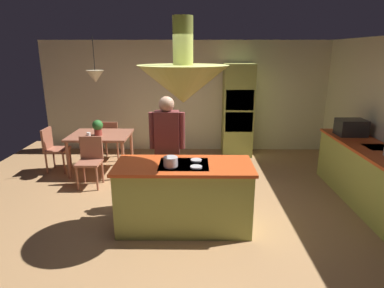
# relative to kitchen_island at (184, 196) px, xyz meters

# --- Properties ---
(ground) EXTENTS (8.16, 8.16, 0.00)m
(ground) POSITION_rel_kitchen_island_xyz_m (0.00, 0.20, -0.46)
(ground) COLOR #AD7F51
(wall_back) EXTENTS (6.80, 0.10, 2.55)m
(wall_back) POSITION_rel_kitchen_island_xyz_m (0.00, 3.65, 0.82)
(wall_back) COLOR beige
(wall_back) RESTS_ON ground
(kitchen_island) EXTENTS (1.80, 0.78, 0.92)m
(kitchen_island) POSITION_rel_kitchen_island_xyz_m (0.00, 0.00, 0.00)
(kitchen_island) COLOR #A0A84C
(kitchen_island) RESTS_ON ground
(counter_run_right) EXTENTS (0.73, 2.42, 0.90)m
(counter_run_right) POSITION_rel_kitchen_island_xyz_m (2.84, 0.80, 0.00)
(counter_run_right) COLOR #A0A84C
(counter_run_right) RESTS_ON ground
(oven_tower) EXTENTS (0.66, 0.62, 2.05)m
(oven_tower) POSITION_rel_kitchen_island_xyz_m (1.10, 3.24, 0.57)
(oven_tower) COLOR #A0A84C
(oven_tower) RESTS_ON ground
(dining_table) EXTENTS (1.14, 0.94, 0.76)m
(dining_table) POSITION_rel_kitchen_island_xyz_m (-1.70, 2.10, 0.21)
(dining_table) COLOR #A45F46
(dining_table) RESTS_ON ground
(person_at_island) EXTENTS (0.53, 0.23, 1.69)m
(person_at_island) POSITION_rel_kitchen_island_xyz_m (-0.27, 0.66, 0.52)
(person_at_island) COLOR tan
(person_at_island) RESTS_ON ground
(range_hood) EXTENTS (1.10, 1.10, 1.00)m
(range_hood) POSITION_rel_kitchen_island_xyz_m (0.00, 0.00, 1.50)
(range_hood) COLOR #A0A84C
(pendant_light_over_table) EXTENTS (0.32, 0.32, 0.82)m
(pendant_light_over_table) POSITION_rel_kitchen_island_xyz_m (-1.70, 2.10, 1.41)
(pendant_light_over_table) COLOR beige
(chair_facing_island) EXTENTS (0.40, 0.40, 0.87)m
(chair_facing_island) POSITION_rel_kitchen_island_xyz_m (-1.70, 1.41, 0.05)
(chair_facing_island) COLOR #A45F46
(chair_facing_island) RESTS_ON ground
(chair_by_back_wall) EXTENTS (0.40, 0.40, 0.87)m
(chair_by_back_wall) POSITION_rel_kitchen_island_xyz_m (-1.70, 2.79, 0.05)
(chair_by_back_wall) COLOR #A45F46
(chair_by_back_wall) RESTS_ON ground
(chair_at_corner) EXTENTS (0.40, 0.40, 0.87)m
(chair_at_corner) POSITION_rel_kitchen_island_xyz_m (-2.65, 2.10, 0.05)
(chair_at_corner) COLOR #A45F46
(chair_at_corner) RESTS_ON ground
(potted_plant_on_table) EXTENTS (0.20, 0.20, 0.30)m
(potted_plant_on_table) POSITION_rel_kitchen_island_xyz_m (-1.71, 2.00, 0.47)
(potted_plant_on_table) COLOR #99382D
(potted_plant_on_table) RESTS_ON dining_table
(cup_on_table) EXTENTS (0.07, 0.07, 0.09)m
(cup_on_table) POSITION_rel_kitchen_island_xyz_m (-1.85, 1.87, 0.35)
(cup_on_table) COLOR white
(cup_on_table) RESTS_ON dining_table
(microwave_on_counter) EXTENTS (0.46, 0.36, 0.28)m
(microwave_on_counter) POSITION_rel_kitchen_island_xyz_m (2.84, 1.51, 0.59)
(microwave_on_counter) COLOR #232326
(microwave_on_counter) RESTS_ON counter_run_right
(cooking_pot_on_cooktop) EXTENTS (0.18, 0.18, 0.12)m
(cooking_pot_on_cooktop) POSITION_rel_kitchen_island_xyz_m (-0.16, -0.13, 0.53)
(cooking_pot_on_cooktop) COLOR #B2B2B7
(cooking_pot_on_cooktop) RESTS_ON kitchen_island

